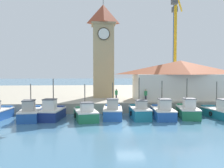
{
  "coord_description": "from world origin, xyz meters",
  "views": [
    {
      "loc": [
        -3.51,
        -23.15,
        5.23
      ],
      "look_at": [
        -0.86,
        10.4,
        3.5
      ],
      "focal_mm": 42.0,
      "sensor_mm": 36.0,
      "label": 1
    }
  ],
  "objects": [
    {
      "name": "fishing_boat_mid_left",
      "position": [
        -4.11,
        4.4,
        0.68
      ],
      "size": [
        2.82,
        4.68,
        3.78
      ],
      "color": "#237A4C",
      "rests_on": "ground"
    },
    {
      "name": "quay_wharf",
      "position": [
        0.0,
        28.4,
        0.62
      ],
      "size": [
        120.0,
        40.0,
        1.25
      ],
      "primitive_type": "cube",
      "color": "#A89E89",
      "rests_on": "ground"
    },
    {
      "name": "fishing_boat_mid_right",
      "position": [
        1.71,
        4.61,
        0.76
      ],
      "size": [
        1.98,
        4.13,
        4.45
      ],
      "color": "#196B7F",
      "rests_on": "ground"
    },
    {
      "name": "fishing_boat_right_inner",
      "position": [
        4.31,
        4.8,
        0.74
      ],
      "size": [
        2.44,
        5.11,
        4.08
      ],
      "color": "#2356A8",
      "rests_on": "ground"
    },
    {
      "name": "dock_worker_along_quay",
      "position": [
        -0.3,
        10.37,
        2.09
      ],
      "size": [
        0.34,
        0.22,
        1.62
      ],
      "color": "#33333D",
      "rests_on": "quay_wharf"
    },
    {
      "name": "port_crane_far",
      "position": [
        13.62,
        30.11,
        8.98
      ],
      "size": [
        3.78,
        10.06,
        20.12
      ],
      "color": "navy",
      "rests_on": "quay_wharf"
    },
    {
      "name": "warehouse_right",
      "position": [
        8.76,
        12.13,
        3.99
      ],
      "size": [
        12.93,
        5.54,
        5.36
      ],
      "color": "silver",
      "rests_on": "quay_wharf"
    },
    {
      "name": "fishing_boat_right_outer",
      "position": [
        7.2,
        5.06,
        0.75
      ],
      "size": [
        2.81,
        5.12,
        4.34
      ],
      "color": "#237A4C",
      "rests_on": "ground"
    },
    {
      "name": "fishing_boat_left_outer",
      "position": [
        -10.01,
        4.99,
        0.73
      ],
      "size": [
        2.32,
        4.9,
        3.78
      ],
      "color": "#2356A8",
      "rests_on": "ground"
    },
    {
      "name": "fishing_boat_center",
      "position": [
        -1.2,
        5.13,
        0.75
      ],
      "size": [
        2.38,
        4.37,
        3.9
      ],
      "color": "#2356A8",
      "rests_on": "ground"
    },
    {
      "name": "dock_worker_near_tower",
      "position": [
        3.31,
        9.25,
        2.09
      ],
      "size": [
        0.34,
        0.22,
        1.62
      ],
      "color": "#33333D",
      "rests_on": "quay_wharf"
    },
    {
      "name": "clock_tower",
      "position": [
        -1.71,
        16.18,
        8.56
      ],
      "size": [
        3.52,
        3.52,
        15.39
      ],
      "color": "tan",
      "rests_on": "quay_wharf"
    },
    {
      "name": "fishing_boat_left_inner",
      "position": [
        -7.75,
        5.07,
        0.76
      ],
      "size": [
        2.71,
        4.42,
        4.36
      ],
      "color": "navy",
      "rests_on": "ground"
    },
    {
      "name": "port_crane_near",
      "position": [
        12.0,
        24.39,
        8.75
      ],
      "size": [
        4.71,
        8.29,
        19.04
      ],
      "color": "#976E11",
      "rests_on": "quay_wharf"
    },
    {
      "name": "fishing_boat_far_right",
      "position": [
        10.63,
        4.44,
        0.71
      ],
      "size": [
        2.64,
        5.05,
        4.01
      ],
      "color": "#196B7F",
      "rests_on": "ground"
    },
    {
      "name": "ground_plane",
      "position": [
        0.0,
        0.0,
        0.0
      ],
      "size": [
        300.0,
        300.0,
        0.0
      ],
      "primitive_type": "plane",
      "color": "teal"
    }
  ]
}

